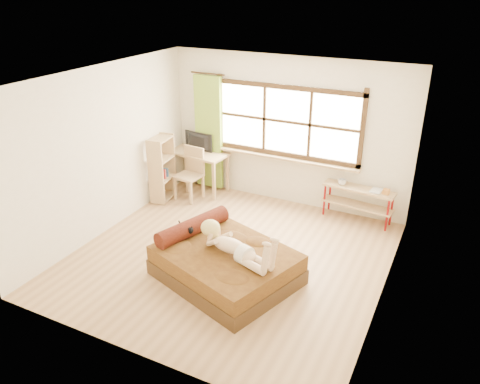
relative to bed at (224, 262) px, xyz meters
The scene contains 18 objects.
floor 0.57m from the bed, 108.96° to the left, with size 4.50×4.50×0.00m, color #9E754C.
ceiling 2.51m from the bed, 108.96° to the left, with size 4.50×4.50×0.00m, color white.
wall_back 2.96m from the bed, 93.52° to the left, with size 4.50×4.50×0.00m, color silver.
wall_front 2.08m from the bed, 95.48° to the right, with size 4.50×4.50×0.00m, color silver.
wall_left 2.70m from the bed, 168.52° to the left, with size 4.50×4.50×0.00m, color silver.
wall_right 2.41m from the bed, 13.28° to the left, with size 4.50×4.50×0.00m, color silver.
window 3.00m from the bed, 93.56° to the left, with size 2.80×0.16×1.46m.
curtain 3.26m from the bed, 123.25° to the left, with size 0.55×0.10×2.20m, color olive.
bed is the anchor object (origin of this frame).
woman 0.52m from the bed, 18.47° to the right, with size 1.26×0.36×0.54m, color #DBB58D, non-canonical shape.
kitten 0.75m from the bed, behind, with size 0.27×0.11×0.22m, color black, non-canonical shape.
desk 3.14m from the bed, 128.22° to the left, with size 1.32×0.71×0.80m.
monitor 3.23m from the bed, 127.66° to the left, with size 0.63×0.08×0.36m, color black.
chair 2.78m from the bed, 131.06° to the left, with size 0.49×0.49×1.00m.
pipe_shelf 2.86m from the bed, 63.62° to the left, with size 1.25×0.43×0.69m.
cup 2.77m from the bed, 69.51° to the left, with size 0.13×0.13×0.10m, color gray.
book 2.97m from the bed, 60.37° to the left, with size 0.18×0.25×0.02m, color gray.
bookshelf 2.88m from the bed, 141.94° to the left, with size 0.37×0.57×1.24m.
Camera 1 is at (2.83, -5.35, 3.90)m, focal length 35.00 mm.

